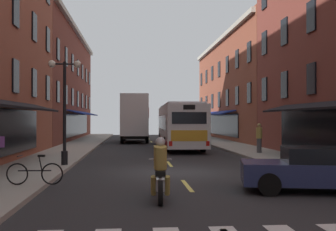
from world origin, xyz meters
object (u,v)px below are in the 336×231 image
object	(u,v)px
sedan_near	(323,169)
bicycle_near	(35,173)
transit_bus	(180,125)
motorcycle_rider	(160,173)
pedestrian_mid	(259,138)
box_truck	(135,118)
street_lamp_twin	(65,106)
sedan_mid	(134,131)

from	to	relation	value
sedan_near	bicycle_near	size ratio (longest dim) A/B	2.84
transit_bus	bicycle_near	distance (m)	18.70
motorcycle_rider	pedestrian_mid	size ratio (longest dim) A/B	1.19
transit_bus	box_truck	xyz separation A→B (m)	(-3.22, 8.00, 0.52)
transit_bus	pedestrian_mid	distance (m)	7.50
motorcycle_rider	street_lamp_twin	bearing A→B (deg)	116.01
sedan_near	pedestrian_mid	xyz separation A→B (m)	(1.92, 12.41, 0.36)
sedan_mid	pedestrian_mid	xyz separation A→B (m)	(7.33, -24.68, 0.35)
bicycle_near	pedestrian_mid	world-z (taller)	pedestrian_mid
sedan_mid	bicycle_near	world-z (taller)	sedan_mid
transit_bus	street_lamp_twin	xyz separation A→B (m)	(-6.40, -11.95, 1.01)
street_lamp_twin	motorcycle_rider	bearing A→B (deg)	-63.99
bicycle_near	street_lamp_twin	size ratio (longest dim) A/B	0.38
sedan_mid	motorcycle_rider	distance (m)	37.93
street_lamp_twin	box_truck	bearing A→B (deg)	80.96
box_truck	street_lamp_twin	size ratio (longest dim) A/B	1.67
sedan_near	pedestrian_mid	size ratio (longest dim) A/B	2.79
sedan_near	street_lamp_twin	xyz separation A→B (m)	(-8.53, 6.74, 2.01)
transit_bus	box_truck	bearing A→B (deg)	111.94
sedan_near	bicycle_near	bearing A→B (deg)	172.26
sedan_mid	pedestrian_mid	distance (m)	25.75
sedan_near	sedan_mid	xyz separation A→B (m)	(-5.41, 37.10, 0.02)
transit_bus	sedan_near	distance (m)	18.84
sedan_near	street_lamp_twin	world-z (taller)	street_lamp_twin
bicycle_near	transit_bus	bearing A→B (deg)	69.99
transit_bus	street_lamp_twin	bearing A→B (deg)	-118.16
bicycle_near	box_truck	bearing A→B (deg)	82.94
bicycle_near	pedestrian_mid	bearing A→B (deg)	47.17
transit_bus	box_truck	size ratio (longest dim) A/B	1.63
sedan_near	box_truck	bearing A→B (deg)	101.34
sedan_near	motorcycle_rider	bearing A→B (deg)	-170.23
transit_bus	pedestrian_mid	size ratio (longest dim) A/B	7.12
sedan_mid	pedestrian_mid	bearing A→B (deg)	-73.46
box_truck	street_lamp_twin	xyz separation A→B (m)	(-3.17, -19.95, 0.49)
box_truck	motorcycle_rider	bearing A→B (deg)	-88.91
sedan_mid	motorcycle_rider	size ratio (longest dim) A/B	2.29
motorcycle_rider	street_lamp_twin	size ratio (longest dim) A/B	0.45
transit_bus	sedan_mid	xyz separation A→B (m)	(-3.28, 18.41, -0.99)
transit_bus	sedan_mid	distance (m)	18.72
transit_bus	motorcycle_rider	distance (m)	19.73
box_truck	bicycle_near	xyz separation A→B (m)	(-3.16, -25.53, -1.70)
box_truck	pedestrian_mid	size ratio (longest dim) A/B	4.36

